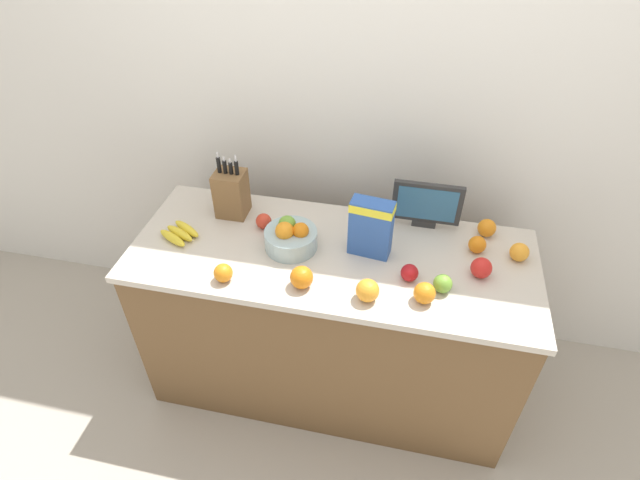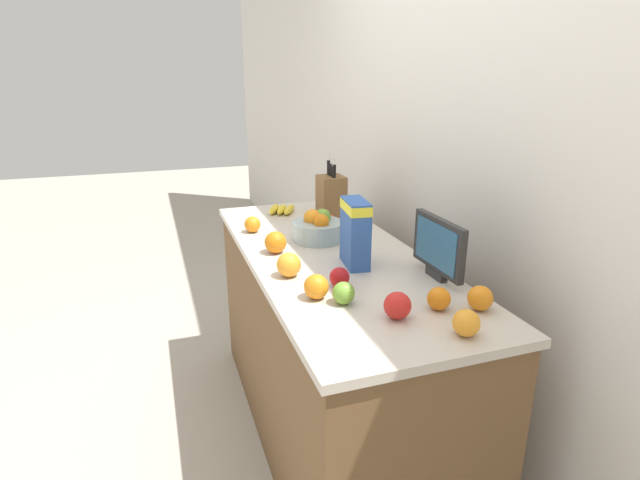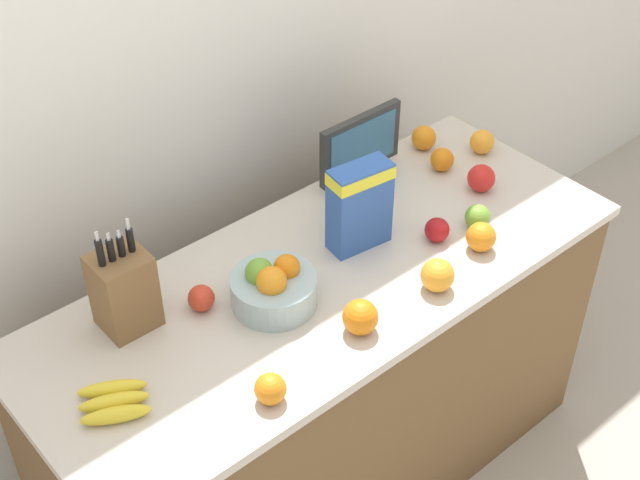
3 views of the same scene
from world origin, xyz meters
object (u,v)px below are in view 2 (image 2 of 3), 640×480
at_px(apple_rear, 344,293).
at_px(orange_front_right, 252,224).
at_px(orange_front_center, 276,242).
at_px(orange_front_left, 316,287).
at_px(apple_front, 339,277).
at_px(orange_mid_left, 439,299).
at_px(small_monitor, 438,246).
at_px(orange_mid_right, 480,298).
at_px(fruit_bowl, 319,228).
at_px(banana_bunch, 282,209).
at_px(knife_block, 331,196).
at_px(cereal_box, 355,230).
at_px(apple_rightmost, 397,306).
at_px(orange_near_bowl, 289,265).
at_px(apple_by_knife_block, 328,221).
at_px(orange_back_center, 466,323).

bearing_deg(apple_rear, orange_front_right, -171.72).
bearing_deg(orange_front_center, orange_front_left, 2.36).
distance_m(apple_front, orange_mid_left, 0.35).
relative_size(small_monitor, orange_mid_right, 3.80).
bearing_deg(orange_mid_right, fruit_bowl, -162.58).
distance_m(small_monitor, banana_bunch, 1.07).
relative_size(knife_block, cereal_box, 1.23).
distance_m(apple_front, orange_front_center, 0.42).
height_order(small_monitor, orange_mid_right, small_monitor).
relative_size(apple_front, orange_mid_left, 0.95).
xyz_separation_m(apple_front, apple_rear, (0.13, -0.04, 0.00)).
distance_m(apple_front, orange_front_right, 0.72).
bearing_deg(apple_rightmost, orange_front_left, -138.65).
distance_m(apple_front, apple_rightmost, 0.28).
bearing_deg(apple_rightmost, orange_front_center, -163.18).
relative_size(apple_front, apple_rightmost, 0.84).
relative_size(small_monitor, orange_near_bowl, 3.35).
height_order(small_monitor, orange_near_bowl, small_monitor).
distance_m(cereal_box, orange_mid_right, 0.53).
bearing_deg(apple_front, orange_mid_right, 48.80).
relative_size(fruit_bowl, apple_by_knife_block, 3.20).
relative_size(fruit_bowl, orange_mid_left, 3.02).
bearing_deg(orange_front_right, orange_back_center, 18.04).
bearing_deg(knife_block, orange_front_center, -43.25).
distance_m(knife_block, apple_by_knife_block, 0.20).
height_order(apple_rightmost, orange_front_center, orange_front_center).
height_order(knife_block, fruit_bowl, knife_block).
bearing_deg(apple_front, apple_rear, -15.41).
bearing_deg(knife_block, apple_by_knife_block, -23.96).
bearing_deg(small_monitor, orange_front_left, -86.89).
relative_size(cereal_box, orange_front_right, 3.40).
height_order(small_monitor, apple_by_knife_block, small_monitor).
xyz_separation_m(fruit_bowl, orange_front_center, (0.10, -0.22, -0.01)).
distance_m(knife_block, orange_mid_left, 1.08).
bearing_deg(apple_rear, knife_block, 162.16).
xyz_separation_m(orange_mid_right, orange_front_center, (-0.70, -0.47, 0.01)).
height_order(fruit_bowl, orange_front_center, fruit_bowl).
relative_size(orange_front_left, orange_mid_left, 1.13).
height_order(apple_by_knife_block, orange_back_center, orange_back_center).
xyz_separation_m(cereal_box, orange_near_bowl, (0.03, -0.27, -0.10)).
relative_size(apple_rear, orange_front_center, 0.81).
relative_size(cereal_box, orange_front_left, 3.08).
bearing_deg(fruit_bowl, orange_front_left, -19.49).
bearing_deg(orange_near_bowl, orange_front_left, 9.33).
relative_size(apple_by_knife_block, orange_mid_left, 0.95).
xyz_separation_m(small_monitor, apple_by_knife_block, (-0.69, -0.16, -0.08)).
relative_size(knife_block, orange_front_right, 4.17).
bearing_deg(orange_near_bowl, banana_bunch, 167.00).
distance_m(orange_back_center, orange_front_center, 0.89).
bearing_deg(cereal_box, orange_front_right, -144.36).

